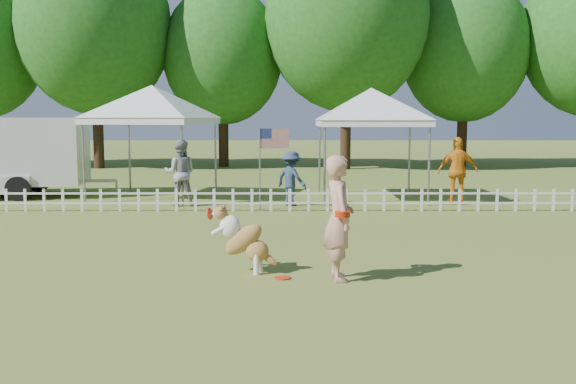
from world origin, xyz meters
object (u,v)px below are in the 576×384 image
Objects in this scene: spectator_a at (180,173)px; spectator_c at (458,171)px; handler at (339,218)px; flag_pole at (260,169)px; frisbee_on_turf at (282,278)px; spectator_b at (291,178)px; canopy_tent_right at (370,145)px; cargo_trailer at (8,156)px; dog at (245,240)px; canopy_tent_left at (153,143)px.

spectator_c is at bearing 178.04° from spectator_a.
flag_pole is (-1.51, 7.51, 0.16)m from handler.
spectator_a is at bearing 109.50° from frisbee_on_turf.
spectator_b is at bearing 88.60° from frisbee_on_turf.
canopy_tent_right reaches higher than flag_pole.
handler reaches higher than frisbee_on_turf.
cargo_trailer reaches higher than frisbee_on_turf.
flag_pole is at bearing 84.38° from spectator_b.
frisbee_on_turf is 0.08× the size of canopy_tent_right.
canopy_tent_right is 0.57× the size of cargo_trailer.
dog is 0.48× the size of flag_pole.
canopy_tent_right is at bearing -17.57° from handler.
canopy_tent_right is 1.71× the size of spectator_c.
spectator_c is (2.35, -1.19, -0.68)m from canopy_tent_right.
dog is at bearing -58.49° from cargo_trailer.
spectator_c is (5.55, 8.09, 0.43)m from dog.
dog is at bearing -103.48° from flag_pole.
frisbee_on_turf is at bearing -18.93° from dog.
frisbee_on_turf is 0.16× the size of spectator_b.
spectator_b is at bearing 98.32° from dog.
handler is 0.86× the size of flag_pole.
canopy_tent_left is 1.03× the size of canopy_tent_right.
spectator_a reaches higher than spectator_b.
spectator_c is (7.87, 0.23, 0.03)m from spectator_a.
spectator_c is at bearing 2.54° from canopy_tent_left.
dog is (-1.47, 0.45, -0.42)m from handler.
spectator_a is (-2.92, 8.25, 0.92)m from frisbee_on_turf.
canopy_tent_right reaches higher than spectator_a.
flag_pole is 1.45× the size of spectator_b.
dog reaches higher than frisbee_on_turf.
flag_pole is at bearing 3.95° from handler.
spectator_a is (-3.78, 8.30, -0.03)m from handler.
cargo_trailer reaches higher than dog.
canopy_tent_left is at bearing 177.91° from canopy_tent_right.
canopy_tent_left reaches higher than flag_pole.
dog is 12.86m from cargo_trailer.
spectator_a is (-2.31, 7.85, 0.39)m from dog.
spectator_a is 7.87m from spectator_c.
cargo_trailer is 3.73× the size of spectator_b.
spectator_a is (-5.52, -1.42, -0.71)m from canopy_tent_right.
cargo_trailer reaches higher than spectator_c.
canopy_tent_left is 1.52× the size of flag_pole.
handler reaches higher than spectator_a.
spectator_a is at bearing -27.86° from cargo_trailer.
cargo_trailer is at bearing 129.78° from frisbee_on_turf.
frisbee_on_turf is 0.11× the size of flag_pole.
flag_pole is at bearing -145.54° from canopy_tent_right.
handler is 9.13m from spectator_a.
spectator_b is at bearing -9.96° from canopy_tent_left.
spectator_a reaches higher than frisbee_on_turf.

